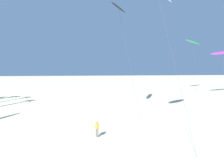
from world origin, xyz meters
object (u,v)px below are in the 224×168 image
(flying_kite_0, at_px, (119,8))
(flying_kite_5, at_px, (222,53))
(flying_kite_2, at_px, (193,42))
(person_foreground_walker, at_px, (97,128))

(flying_kite_0, relative_size, flying_kite_5, 1.50)
(flying_kite_0, relative_size, flying_kite_2, 1.14)
(flying_kite_5, distance_m, person_foreground_walker, 44.55)
(flying_kite_2, bearing_deg, flying_kite_0, -132.98)
(flying_kite_0, relative_size, person_foreground_walker, 9.97)
(flying_kite_0, bearing_deg, flying_kite_2, 47.02)
(flying_kite_5, bearing_deg, flying_kite_0, -148.47)
(flying_kite_5, relative_size, person_foreground_walker, 6.66)
(flying_kite_0, height_order, flying_kite_5, flying_kite_0)
(flying_kite_2, relative_size, person_foreground_walker, 8.75)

